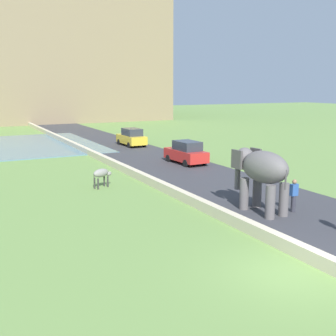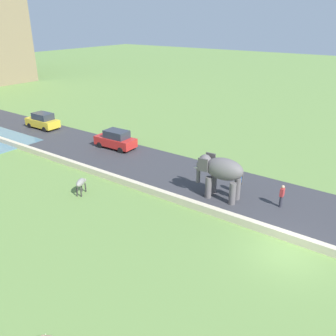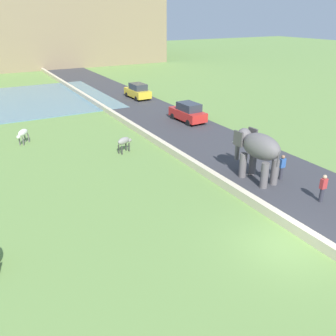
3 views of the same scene
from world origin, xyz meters
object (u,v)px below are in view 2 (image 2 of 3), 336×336
Objects in this scene: person_beside_elephant at (239,183)px; person_trailing at (282,196)px; car_yellow at (43,121)px; elephant at (221,171)px; car_red at (116,139)px; cow_grey at (81,183)px.

person_beside_elephant is 1.00× the size of person_trailing.
car_yellow reaches higher than person_trailing.
person_trailing is 27.73m from car_yellow.
person_beside_elephant is 0.40× the size of car_yellow.
person_beside_elephant is 3.11m from person_trailing.
person_trailing is (1.16, -3.90, -1.16)m from elephant.
cow_grey is (-8.26, -4.48, -0.06)m from car_red.
car_red is (1.82, 13.49, 0.03)m from person_beside_elephant.
elephant is at bearing -97.59° from car_yellow.
elephant is 1.95m from person_beside_elephant.
cow_grey is at bearing 125.57° from person_beside_elephant.
person_beside_elephant is 0.40× the size of car_red.
person_beside_elephant is at bearing -97.67° from car_red.
person_beside_elephant is at bearing 86.42° from person_trailing.
cow_grey is at bearing 117.29° from person_trailing.
person_beside_elephant is 13.61m from car_red.
person_trailing is at bearing -96.91° from car_red.
person_beside_elephant is at bearing -54.43° from cow_grey.
car_yellow is 17.60m from cow_grey.
car_yellow reaches higher than person_beside_elephant.
elephant reaches higher than car_red.
car_yellow is (2.01, 27.66, 0.03)m from person_trailing.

